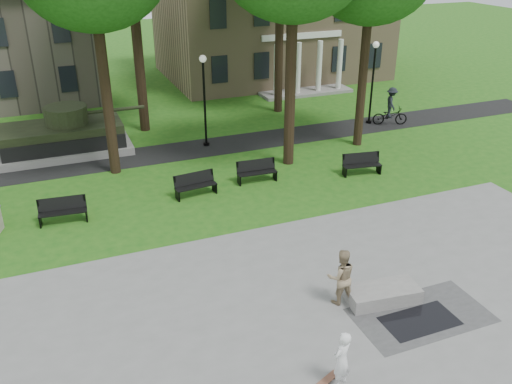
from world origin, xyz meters
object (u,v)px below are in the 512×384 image
skateboarder (342,360)px  friend_watching (341,277)px  cyclist (391,110)px  concrete_block (383,294)px  park_bench_0 (62,210)px

skateboarder → friend_watching: 3.38m
friend_watching → cyclist: (11.20, 13.76, -0.02)m
concrete_block → cyclist: (9.95, 14.18, 0.65)m
concrete_block → cyclist: size_ratio=1.00×
skateboarder → friend_watching: friend_watching is taller
cyclist → concrete_block: bearing=165.7°
skateboarder → park_bench_0: size_ratio=0.87×
friend_watching → park_bench_0: (-7.39, 8.43, -0.40)m
friend_watching → concrete_block: bearing=174.0°
skateboarder → park_bench_0: (-5.73, 11.37, -0.29)m
skateboarder → park_bench_0: 12.73m
concrete_block → park_bench_0: (-8.64, 8.85, 0.28)m
skateboarder → park_bench_0: bearing=-88.7°
cyclist → park_bench_0: (-18.58, -5.33, -0.38)m
skateboarder → friend_watching: size_ratio=0.88×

